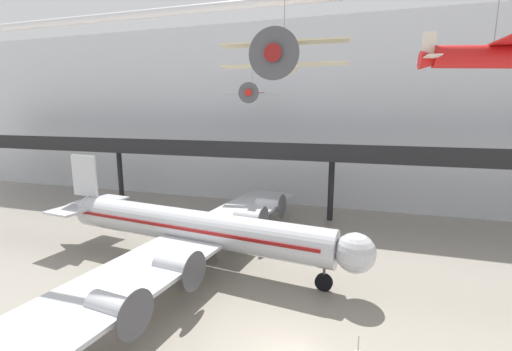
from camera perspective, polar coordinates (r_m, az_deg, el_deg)
The scene contains 7 objects.
hangar_back_wall at distance 48.22m, azimuth 13.55°, elevation 9.68°, with size 140.00×3.00×24.97m.
mezzanine_walkway at distance 40.49m, azimuth 12.47°, elevation 3.01°, with size 110.00×3.20×9.50m.
airliner_silver_main at distance 30.22m, azimuth -10.68°, elevation -8.52°, with size 30.60×34.84×8.87m.
suspended_plane_silver_racer at distance 43.20m, azimuth -0.66°, elevation 13.77°, with size 6.81×5.59×5.69m.
suspended_plane_red_highwing at distance 22.92m, azimuth 34.70°, elevation 16.11°, with size 7.14×8.78×5.21m.
suspended_plane_cream_biplane at distance 21.15m, azimuth 4.65°, elevation 18.98°, with size 7.45×6.07×5.03m.
stanchion_barrier at distance 21.74m, azimuth 16.66°, elevation -25.75°, with size 0.36×0.36×1.08m.
Camera 1 is at (3.29, -15.82, 13.08)m, focal length 24.00 mm.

